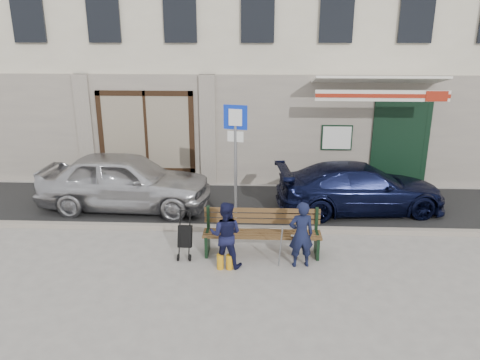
# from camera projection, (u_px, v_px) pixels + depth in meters

# --- Properties ---
(ground) EXTENTS (80.00, 80.00, 0.00)m
(ground) POSITION_uv_depth(u_px,v_px,m) (252.00, 262.00, 9.29)
(ground) COLOR #9E9991
(ground) RESTS_ON ground
(asphalt_lane) EXTENTS (60.00, 3.20, 0.01)m
(asphalt_lane) POSITION_uv_depth(u_px,v_px,m) (255.00, 206.00, 12.24)
(asphalt_lane) COLOR #282828
(asphalt_lane) RESTS_ON ground
(curb) EXTENTS (60.00, 0.18, 0.12)m
(curb) POSITION_uv_depth(u_px,v_px,m) (254.00, 229.00, 10.70)
(curb) COLOR #9E9384
(curb) RESTS_ON ground
(building) EXTENTS (20.00, 8.27, 10.00)m
(building) POSITION_uv_depth(u_px,v_px,m) (259.00, 11.00, 15.78)
(building) COLOR beige
(building) RESTS_ON ground
(car_silver) EXTENTS (4.40, 1.93, 1.48)m
(car_silver) POSITION_uv_depth(u_px,v_px,m) (125.00, 181.00, 11.88)
(car_silver) COLOR silver
(car_silver) RESTS_ON ground
(car_navy) EXTENTS (4.37, 2.19, 1.22)m
(car_navy) POSITION_uv_depth(u_px,v_px,m) (360.00, 188.00, 11.76)
(car_navy) COLOR black
(car_navy) RESTS_ON ground
(parking_sign) EXTENTS (0.52, 0.16, 2.87)m
(parking_sign) POSITION_uv_depth(u_px,v_px,m) (236.00, 147.00, 10.29)
(parking_sign) COLOR gray
(parking_sign) RESTS_ON ground
(bench) EXTENTS (2.40, 1.17, 0.98)m
(bench) POSITION_uv_depth(u_px,v_px,m) (260.00, 233.00, 9.51)
(bench) COLOR brown
(bench) RESTS_ON ground
(man) EXTENTS (0.53, 0.39, 1.33)m
(man) POSITION_uv_depth(u_px,v_px,m) (301.00, 234.00, 8.97)
(man) COLOR #121733
(man) RESTS_ON ground
(woman) EXTENTS (0.71, 0.59, 1.32)m
(woman) POSITION_uv_depth(u_px,v_px,m) (226.00, 235.00, 8.98)
(woman) COLOR #141637
(woman) RESTS_ON ground
(stroller) EXTENTS (0.29, 0.41, 0.96)m
(stroller) POSITION_uv_depth(u_px,v_px,m) (185.00, 237.00, 9.41)
(stroller) COLOR black
(stroller) RESTS_ON ground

